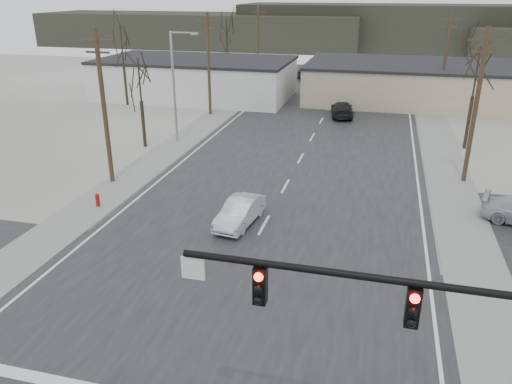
{
  "coord_description": "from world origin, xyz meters",
  "views": [
    {
      "loc": [
        5.73,
        -16.05,
        12.16
      ],
      "look_at": [
        -0.07,
        6.5,
        2.6
      ],
      "focal_mm": 35.0,
      "sensor_mm": 36.0,
      "label": 1
    }
  ],
  "objects_px": {
    "traffic_signal_mast": "(459,348)",
    "fire_hydrant": "(98,200)",
    "car_far_b": "(306,75)",
    "sedan_crossing": "(240,212)",
    "car_far_a": "(342,109)"
  },
  "relations": [
    {
      "from": "traffic_signal_mast",
      "to": "fire_hydrant",
      "type": "relative_size",
      "value": 10.29
    },
    {
      "from": "traffic_signal_mast",
      "to": "car_far_a",
      "type": "height_order",
      "value": "traffic_signal_mast"
    },
    {
      "from": "traffic_signal_mast",
      "to": "car_far_b",
      "type": "height_order",
      "value": "traffic_signal_mast"
    },
    {
      "from": "traffic_signal_mast",
      "to": "sedan_crossing",
      "type": "bearing_deg",
      "value": 123.28
    },
    {
      "from": "car_far_a",
      "to": "sedan_crossing",
      "type": "bearing_deg",
      "value": 75.29
    },
    {
      "from": "sedan_crossing",
      "to": "car_far_a",
      "type": "bearing_deg",
      "value": 90.64
    },
    {
      "from": "traffic_signal_mast",
      "to": "sedan_crossing",
      "type": "distance_m",
      "value": 17.25
    },
    {
      "from": "fire_hydrant",
      "to": "sedan_crossing",
      "type": "bearing_deg",
      "value": -1.01
    },
    {
      "from": "car_far_b",
      "to": "sedan_crossing",
      "type": "bearing_deg",
      "value": -105.5
    },
    {
      "from": "car_far_a",
      "to": "car_far_b",
      "type": "distance_m",
      "value": 21.56
    },
    {
      "from": "traffic_signal_mast",
      "to": "fire_hydrant",
      "type": "bearing_deg",
      "value": 141.87
    },
    {
      "from": "fire_hydrant",
      "to": "car_far_a",
      "type": "xyz_separation_m",
      "value": [
        11.98,
        26.28,
        0.34
      ]
    },
    {
      "from": "car_far_a",
      "to": "car_far_b",
      "type": "bearing_deg",
      "value": -78.99
    },
    {
      "from": "traffic_signal_mast",
      "to": "car_far_b",
      "type": "bearing_deg",
      "value": 102.17
    },
    {
      "from": "fire_hydrant",
      "to": "sedan_crossing",
      "type": "distance_m",
      "value": 8.88
    }
  ]
}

